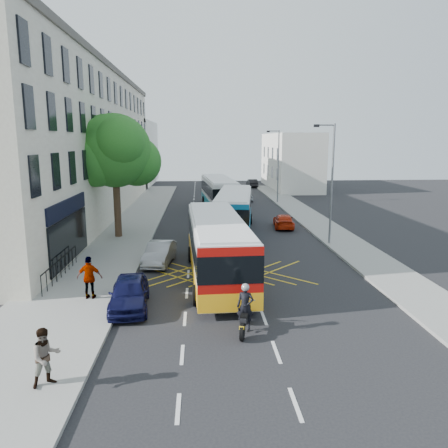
{
  "coord_description": "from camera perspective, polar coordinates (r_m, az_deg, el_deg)",
  "views": [
    {
      "loc": [
        -2.58,
        -16.63,
        7.12
      ],
      "look_at": [
        -1.12,
        8.69,
        2.2
      ],
      "focal_mm": 35.0,
      "sensor_mm": 36.0,
      "label": 1
    }
  ],
  "objects": [
    {
      "name": "motorbike",
      "position": [
        16.57,
        2.79,
        -11.07
      ],
      "size": [
        0.81,
        2.13,
        1.92
      ],
      "rotation": [
        0.0,
        0.0,
        -0.25
      ],
      "color": "black",
      "rests_on": "ground"
    },
    {
      "name": "pedestrian_far",
      "position": [
        20.35,
        -17.14,
        -6.7
      ],
      "size": [
        1.15,
        0.53,
        1.92
      ],
      "primitive_type": "imported",
      "rotation": [
        0.0,
        0.0,
        3.09
      ],
      "color": "gray",
      "rests_on": "pavement_left"
    },
    {
      "name": "lamp_far",
      "position": [
        49.48,
        6.99,
        7.99
      ],
      "size": [
        1.45,
        0.15,
        8.0
      ],
      "color": "slate",
      "rests_on": "pavement_right"
    },
    {
      "name": "bus_mid",
      "position": [
        34.13,
        1.3,
        1.73
      ],
      "size": [
        3.98,
        11.32,
        3.12
      ],
      "rotation": [
        0.0,
        0.0,
        -0.13
      ],
      "color": "silver",
      "rests_on": "ground"
    },
    {
      "name": "red_hatchback",
      "position": [
        36.05,
        7.79,
        0.39
      ],
      "size": [
        1.99,
        4.0,
        1.12
      ],
      "primitive_type": "imported",
      "rotation": [
        0.0,
        0.0,
        3.03
      ],
      "color": "#B42207",
      "rests_on": "ground"
    },
    {
      "name": "parked_car_blue",
      "position": [
        19.28,
        -12.28,
        -8.79
      ],
      "size": [
        1.92,
        4.11,
        1.36
      ],
      "primitive_type": "imported",
      "rotation": [
        0.0,
        0.0,
        0.08
      ],
      "color": "#0D0E36",
      "rests_on": "ground"
    },
    {
      "name": "street_tree",
      "position": [
        32.16,
        -14.11,
        9.17
      ],
      "size": [
        6.3,
        5.7,
        8.8
      ],
      "color": "#382619",
      "rests_on": "pavement_left"
    },
    {
      "name": "distant_car_silver",
      "position": [
        51.54,
        2.88,
        3.7
      ],
      "size": [
        1.49,
        3.58,
        1.21
      ],
      "primitive_type": "imported",
      "rotation": [
        0.0,
        0.0,
        3.16
      ],
      "color": "#B6B8BE",
      "rests_on": "ground"
    },
    {
      "name": "distant_car_grey",
      "position": [
        62.22,
        -1.34,
        5.01
      ],
      "size": [
        2.32,
        4.79,
        1.31
      ],
      "primitive_type": "imported",
      "rotation": [
        0.0,
        0.0,
        0.03
      ],
      "color": "#404348",
      "rests_on": "ground"
    },
    {
      "name": "bus_far",
      "position": [
        45.62,
        -0.67,
        4.13
      ],
      "size": [
        3.58,
        11.56,
        3.2
      ],
      "rotation": [
        0.0,
        0.0,
        0.08
      ],
      "color": "silver",
      "rests_on": "ground"
    },
    {
      "name": "pedestrian_near",
      "position": [
        13.98,
        -22.25,
        -15.77
      ],
      "size": [
        1.07,
        1.03,
        1.73
      ],
      "primitive_type": "imported",
      "rotation": [
        0.0,
        0.0,
        0.63
      ],
      "color": "gray",
      "rests_on": "pavement_left"
    },
    {
      "name": "terrace_far",
      "position": [
        72.57,
        -12.51,
        9.04
      ],
      "size": [
        8.0,
        20.0,
        10.0
      ],
      "primitive_type": "cube",
      "color": "silver",
      "rests_on": "ground"
    },
    {
      "name": "ground",
      "position": [
        18.27,
        5.18,
        -12.0
      ],
      "size": [
        120.0,
        120.0,
        0.0
      ],
      "primitive_type": "plane",
      "color": "black",
      "rests_on": "ground"
    },
    {
      "name": "pavement_left",
      "position": [
        32.94,
        -13.58,
        -1.69
      ],
      "size": [
        5.0,
        70.0,
        0.15
      ],
      "primitive_type": "cube",
      "color": "gray",
      "rests_on": "ground"
    },
    {
      "name": "pavement_right",
      "position": [
        33.94,
        14.06,
        -1.34
      ],
      "size": [
        3.0,
        70.0,
        0.15
      ],
      "primitive_type": "cube",
      "color": "gray",
      "rests_on": "ground"
    },
    {
      "name": "bus_near",
      "position": [
        22.59,
        -0.88,
        -2.94
      ],
      "size": [
        3.26,
        11.51,
        3.2
      ],
      "rotation": [
        0.0,
        0.0,
        0.05
      ],
      "color": "silver",
      "rests_on": "ground"
    },
    {
      "name": "distant_car_dark",
      "position": [
        66.71,
        3.69,
        5.35
      ],
      "size": [
        1.5,
        3.78,
        1.23
      ],
      "primitive_type": "imported",
      "rotation": [
        0.0,
        0.0,
        3.2
      ],
      "color": "black",
      "rests_on": "ground"
    },
    {
      "name": "parked_car_silver",
      "position": [
        25.64,
        -8.41,
        -3.79
      ],
      "size": [
        1.82,
        4.01,
        1.27
      ],
      "primitive_type": "imported",
      "rotation": [
        0.0,
        0.0,
        -0.12
      ],
      "color": "#97999E",
      "rests_on": "ground"
    },
    {
      "name": "railings",
      "position": [
        23.93,
        -20.57,
        -5.25
      ],
      "size": [
        0.08,
        5.6,
        1.14
      ],
      "primitive_type": null,
      "color": "black",
      "rests_on": "pavement_left"
    },
    {
      "name": "lamp_near",
      "position": [
        30.05,
        13.76,
        5.88
      ],
      "size": [
        1.45,
        0.15,
        8.0
      ],
      "color": "slate",
      "rests_on": "pavement_right"
    },
    {
      "name": "terrace_main",
      "position": [
        42.68,
        -19.11,
        9.89
      ],
      "size": [
        8.3,
        45.0,
        13.5
      ],
      "color": "beige",
      "rests_on": "ground"
    },
    {
      "name": "building_right",
      "position": [
        66.12,
        8.64,
        8.14
      ],
      "size": [
        6.0,
        18.0,
        8.0
      ],
      "primitive_type": "cube",
      "color": "silver",
      "rests_on": "ground"
    }
  ]
}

